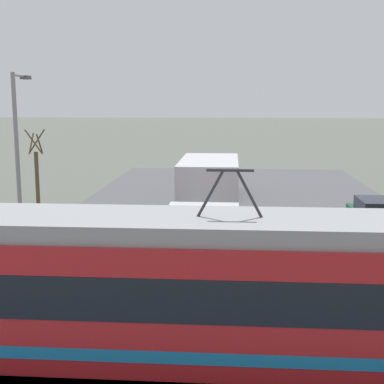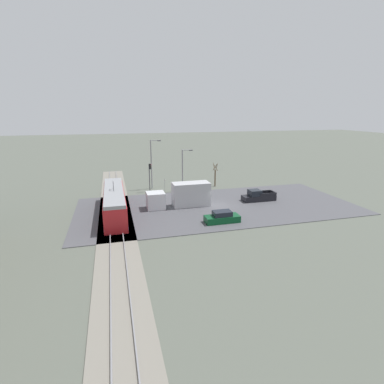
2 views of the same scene
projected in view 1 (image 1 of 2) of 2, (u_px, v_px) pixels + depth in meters
The scene contains 9 objects.
ground_plane at pixel (238, 221), 27.97m from camera, with size 320.00×320.00×0.00m, color #565B51.
road_surface at pixel (238, 220), 27.96m from camera, with size 18.90×41.55×0.08m.
rail_bed at pixel (243, 356), 13.09m from camera, with size 64.06×4.40×0.22m.
light_rail_tram at pixel (229, 289), 12.82m from camera, with size 15.29×2.82×4.60m.
box_truck at pixel (208, 208), 22.68m from camera, with size 2.55×9.47×3.57m.
pickup_truck at pixel (221, 185), 34.99m from camera, with size 1.92×5.35×1.80m.
sedan_car_0 at pixel (375, 217), 25.61m from camera, with size 1.82×4.53×1.49m.
street_tree at pixel (37, 170), 32.17m from camera, with size 1.07×0.89×4.53m.
street_lamp_near_crossing at pixel (18, 140), 25.20m from camera, with size 0.36×1.95×7.50m.
Camera 1 is at (0.35, 27.40, 6.26)m, focal length 50.00 mm.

